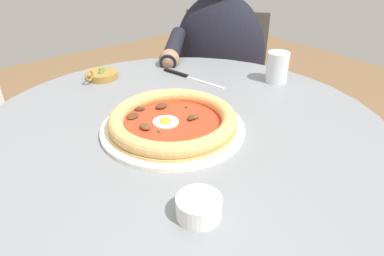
{
  "coord_description": "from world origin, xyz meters",
  "views": [
    {
      "loc": [
        0.57,
        -0.43,
        1.16
      ],
      "look_at": [
        0.01,
        0.02,
        0.74
      ],
      "focal_mm": 32.45,
      "sensor_mm": 36.0,
      "label": 1
    }
  ],
  "objects_px": {
    "water_glass": "(277,69)",
    "ramekin_capers": "(199,206)",
    "dining_table": "(182,170)",
    "diner_person": "(217,99)",
    "pizza_on_plate": "(173,122)",
    "cafe_chair_diner": "(221,85)",
    "steak_knife": "(184,76)",
    "olive_pan": "(102,75)"
  },
  "relations": [
    {
      "from": "steak_knife",
      "to": "olive_pan",
      "type": "xyz_separation_m",
      "value": [
        -0.15,
        -0.21,
        0.01
      ]
    },
    {
      "from": "steak_knife",
      "to": "cafe_chair_diner",
      "type": "xyz_separation_m",
      "value": [
        -0.3,
        0.45,
        -0.25
      ]
    },
    {
      "from": "pizza_on_plate",
      "to": "cafe_chair_diner",
      "type": "distance_m",
      "value": 0.91
    },
    {
      "from": "diner_person",
      "to": "pizza_on_plate",
      "type": "bearing_deg",
      "value": -51.05
    },
    {
      "from": "water_glass",
      "to": "diner_person",
      "type": "bearing_deg",
      "value": 160.29
    },
    {
      "from": "water_glass",
      "to": "ramekin_capers",
      "type": "relative_size",
      "value": 1.21
    },
    {
      "from": "dining_table",
      "to": "cafe_chair_diner",
      "type": "xyz_separation_m",
      "value": [
        -0.54,
        0.65,
        -0.11
      ]
    },
    {
      "from": "steak_knife",
      "to": "cafe_chair_diner",
      "type": "distance_m",
      "value": 0.6
    },
    {
      "from": "dining_table",
      "to": "ramekin_capers",
      "type": "relative_size",
      "value": 13.25
    },
    {
      "from": "dining_table",
      "to": "pizza_on_plate",
      "type": "xyz_separation_m",
      "value": [
        0.01,
        -0.03,
        0.15
      ]
    },
    {
      "from": "diner_person",
      "to": "steak_knife",
      "type": "bearing_deg",
      "value": -58.48
    },
    {
      "from": "dining_table",
      "to": "olive_pan",
      "type": "height_order",
      "value": "olive_pan"
    },
    {
      "from": "pizza_on_plate",
      "to": "water_glass",
      "type": "height_order",
      "value": "water_glass"
    },
    {
      "from": "pizza_on_plate",
      "to": "diner_person",
      "type": "distance_m",
      "value": 0.78
    },
    {
      "from": "steak_knife",
      "to": "olive_pan",
      "type": "distance_m",
      "value": 0.25
    },
    {
      "from": "ramekin_capers",
      "to": "cafe_chair_diner",
      "type": "bearing_deg",
      "value": 134.69
    },
    {
      "from": "pizza_on_plate",
      "to": "olive_pan",
      "type": "xyz_separation_m",
      "value": [
        -0.39,
        0.01,
        -0.01
      ]
    },
    {
      "from": "cafe_chair_diner",
      "to": "dining_table",
      "type": "bearing_deg",
      "value": -50.22
    },
    {
      "from": "pizza_on_plate",
      "to": "ramekin_capers",
      "type": "xyz_separation_m",
      "value": [
        0.25,
        -0.13,
        -0.0
      ]
    },
    {
      "from": "ramekin_capers",
      "to": "diner_person",
      "type": "xyz_separation_m",
      "value": [
        -0.71,
        0.69,
        -0.28
      ]
    },
    {
      "from": "pizza_on_plate",
      "to": "diner_person",
      "type": "bearing_deg",
      "value": 128.95
    },
    {
      "from": "water_glass",
      "to": "steak_knife",
      "type": "bearing_deg",
      "value": -136.58
    },
    {
      "from": "olive_pan",
      "to": "water_glass",
      "type": "bearing_deg",
      "value": 48.81
    },
    {
      "from": "steak_knife",
      "to": "diner_person",
      "type": "relative_size",
      "value": 0.21
    },
    {
      "from": "water_glass",
      "to": "dining_table",
      "type": "bearing_deg",
      "value": -85.02
    },
    {
      "from": "olive_pan",
      "to": "diner_person",
      "type": "relative_size",
      "value": 0.1
    },
    {
      "from": "dining_table",
      "to": "cafe_chair_diner",
      "type": "bearing_deg",
      "value": 129.78
    },
    {
      "from": "water_glass",
      "to": "olive_pan",
      "type": "bearing_deg",
      "value": -131.19
    },
    {
      "from": "water_glass",
      "to": "steak_knife",
      "type": "height_order",
      "value": "water_glass"
    },
    {
      "from": "ramekin_capers",
      "to": "olive_pan",
      "type": "distance_m",
      "value": 0.66
    },
    {
      "from": "dining_table",
      "to": "cafe_chair_diner",
      "type": "height_order",
      "value": "cafe_chair_diner"
    },
    {
      "from": "olive_pan",
      "to": "cafe_chair_diner",
      "type": "bearing_deg",
      "value": 103.1
    },
    {
      "from": "dining_table",
      "to": "diner_person",
      "type": "height_order",
      "value": "diner_person"
    },
    {
      "from": "pizza_on_plate",
      "to": "cafe_chair_diner",
      "type": "bearing_deg",
      "value": 128.97
    },
    {
      "from": "dining_table",
      "to": "ramekin_capers",
      "type": "height_order",
      "value": "ramekin_capers"
    },
    {
      "from": "steak_knife",
      "to": "cafe_chair_diner",
      "type": "relative_size",
      "value": 0.28
    },
    {
      "from": "ramekin_capers",
      "to": "steak_knife",
      "type": "bearing_deg",
      "value": 144.7
    },
    {
      "from": "water_glass",
      "to": "ramekin_capers",
      "type": "xyz_separation_m",
      "value": [
        0.29,
        -0.54,
        -0.02
      ]
    },
    {
      "from": "pizza_on_plate",
      "to": "ramekin_capers",
      "type": "relative_size",
      "value": 4.43
    },
    {
      "from": "water_glass",
      "to": "steak_knife",
      "type": "distance_m",
      "value": 0.28
    },
    {
      "from": "ramekin_capers",
      "to": "water_glass",
      "type": "bearing_deg",
      "value": 118.09
    },
    {
      "from": "dining_table",
      "to": "diner_person",
      "type": "xyz_separation_m",
      "value": [
        -0.45,
        0.54,
        -0.12
      ]
    }
  ]
}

